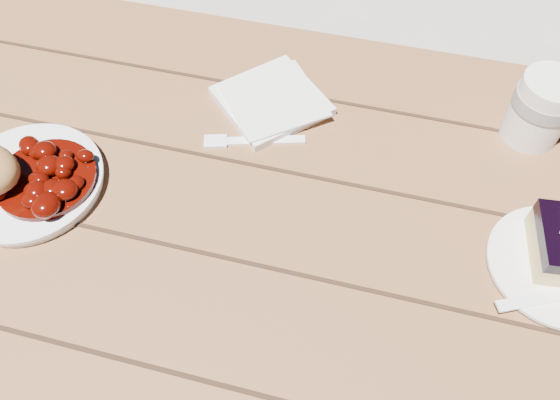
% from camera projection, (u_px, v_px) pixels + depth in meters
% --- Properties ---
extents(ground, '(60.00, 60.00, 0.00)m').
position_uv_depth(ground, '(259.00, 374.00, 1.38)').
color(ground, '#A6A196').
rests_on(ground, ground).
extents(picnic_table, '(2.00, 1.55, 0.75)m').
position_uv_depth(picnic_table, '(248.00, 264.00, 0.90)').
color(picnic_table, brown).
rests_on(picnic_table, ground).
extents(main_plate, '(0.21, 0.21, 0.02)m').
position_uv_depth(main_plate, '(29.00, 183.00, 0.78)').
color(main_plate, white).
rests_on(main_plate, picnic_table).
extents(goulash_stew, '(0.14, 0.14, 0.04)m').
position_uv_depth(goulash_stew, '(42.00, 172.00, 0.76)').
color(goulash_stew, '#420702').
rests_on(goulash_stew, main_plate).
extents(dessert_plate, '(0.18, 0.18, 0.01)m').
position_uv_depth(dessert_plate, '(557.00, 266.00, 0.71)').
color(dessert_plate, white).
rests_on(dessert_plate, picnic_table).
extents(fork_dessert, '(0.16, 0.09, 0.00)m').
position_uv_depth(fork_dessert, '(545.00, 298.00, 0.68)').
color(fork_dessert, white).
rests_on(fork_dessert, dessert_plate).
extents(coffee_cup, '(0.09, 0.09, 0.11)m').
position_uv_depth(coffee_cup, '(541.00, 109.00, 0.80)').
color(coffee_cup, white).
rests_on(coffee_cup, picnic_table).
extents(napkin_stack, '(0.21, 0.21, 0.01)m').
position_uv_depth(napkin_stack, '(271.00, 101.00, 0.88)').
color(napkin_stack, white).
rests_on(napkin_stack, picnic_table).
extents(fork_table, '(0.16, 0.07, 0.00)m').
position_uv_depth(fork_table, '(265.00, 140.00, 0.84)').
color(fork_table, white).
rests_on(fork_table, picnic_table).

